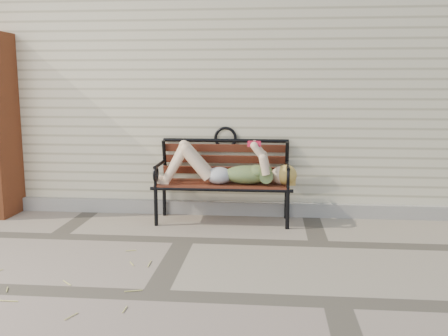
# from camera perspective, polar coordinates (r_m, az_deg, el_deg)

# --- Properties ---
(ground) EXTENTS (80.00, 80.00, 0.00)m
(ground) POSITION_cam_1_polar(r_m,az_deg,el_deg) (4.75, -4.54, -8.21)
(ground) COLOR gray
(ground) RESTS_ON ground
(house_wall) EXTENTS (8.00, 4.00, 3.00)m
(house_wall) POSITION_cam_1_polar(r_m,az_deg,el_deg) (7.50, -0.72, 9.93)
(house_wall) COLOR beige
(house_wall) RESTS_ON ground
(foundation_strip) EXTENTS (8.00, 0.10, 0.15)m
(foundation_strip) POSITION_cam_1_polar(r_m,az_deg,el_deg) (5.65, -2.87, -4.52)
(foundation_strip) COLOR #9D978D
(foundation_strip) RESTS_ON ground
(garden_bench) EXTENTS (1.53, 0.61, 0.99)m
(garden_bench) POSITION_cam_1_polar(r_m,az_deg,el_deg) (5.31, -0.04, -0.11)
(garden_bench) COLOR black
(garden_bench) RESTS_ON ground
(reading_woman) EXTENTS (1.44, 0.33, 0.45)m
(reading_woman) POSITION_cam_1_polar(r_m,az_deg,el_deg) (5.19, -0.03, 0.03)
(reading_woman) COLOR #093843
(reading_woman) RESTS_ON ground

